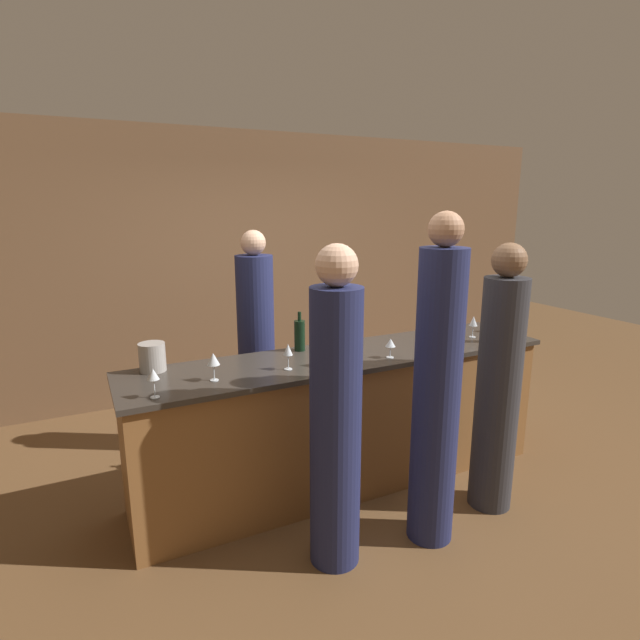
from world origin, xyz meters
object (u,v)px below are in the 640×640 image
at_px(wine_bottle_0, 495,327).
at_px(wine_bottle_1, 300,335).
at_px(guest_2, 336,419).
at_px(guest_1, 498,387).
at_px(ice_bucket, 152,357).
at_px(bartender, 256,350).
at_px(guest_0, 437,392).

height_order(wine_bottle_0, wine_bottle_1, wine_bottle_0).
bearing_deg(guest_2, guest_1, 0.55).
distance_m(wine_bottle_0, ice_bucket, 2.53).
bearing_deg(ice_bucket, guest_1, -24.80).
relative_size(bartender, wine_bottle_0, 6.32).
distance_m(guest_2, wine_bottle_0, 1.76).
height_order(wine_bottle_0, ice_bucket, wine_bottle_0).
xyz_separation_m(bartender, guest_0, (0.57, -1.60, 0.09)).
relative_size(guest_0, guest_1, 1.11).
height_order(bartender, guest_0, guest_0).
xyz_separation_m(wine_bottle_0, wine_bottle_1, (-1.45, 0.46, -0.00)).
bearing_deg(ice_bucket, wine_bottle_1, 0.07).
relative_size(guest_0, wine_bottle_1, 6.93).
height_order(wine_bottle_1, ice_bucket, wine_bottle_1).
bearing_deg(guest_2, wine_bottle_0, 16.79).
distance_m(guest_0, guest_2, 0.64).
relative_size(guest_1, wine_bottle_0, 6.20).
xyz_separation_m(wine_bottle_1, ice_bucket, (-1.04, -0.00, -0.02)).
bearing_deg(wine_bottle_1, ice_bucket, -179.93).
distance_m(wine_bottle_1, ice_bucket, 1.04).
height_order(guest_1, guest_2, guest_2).
xyz_separation_m(guest_2, ice_bucket, (-0.82, 0.96, 0.20)).
xyz_separation_m(bartender, ice_bucket, (-0.89, -0.56, 0.22)).
height_order(bartender, guest_1, bartender).
bearing_deg(wine_bottle_1, guest_1, -43.04).
distance_m(bartender, wine_bottle_0, 1.91).
distance_m(bartender, ice_bucket, 1.07).
bearing_deg(wine_bottle_1, guest_2, -102.45).
distance_m(bartender, guest_1, 1.91).
bearing_deg(guest_1, wine_bottle_0, 48.35).
xyz_separation_m(guest_2, wine_bottle_0, (1.67, 0.50, 0.23)).
relative_size(bartender, wine_bottle_1, 6.37).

